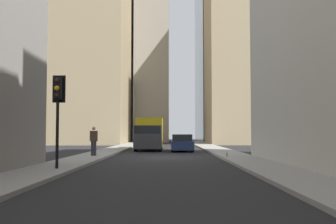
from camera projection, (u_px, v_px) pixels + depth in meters
The scene contains 11 objects.
ground_plane at pixel (164, 157), 24.88m from camera, with size 135.00×135.00×0.00m, color black.
sidewalk_right at pixel (92, 156), 24.90m from camera, with size 90.00×2.20×0.14m, color gray.
sidewalk_left at pixel (235, 156), 24.87m from camera, with size 90.00×2.20×0.14m, color gray.
building_left_far at pixel (243, 55), 55.07m from camera, with size 12.05×10.00×24.81m.
building_right_far at pixel (94, 41), 57.19m from camera, with size 16.99×10.50×29.47m.
church_spire at pixel (152, 29), 64.25m from camera, with size 6.01×6.01×35.39m.
delivery_truck at pixel (149, 134), 34.75m from camera, with size 6.46×2.25×2.84m.
sedan_navy at pixel (182, 143), 32.56m from camera, with size 4.30×1.78×1.42m.
traffic_light_foreground at pixel (58, 100), 15.74m from camera, with size 0.43×0.52×3.72m.
pedestrian at pixel (94, 140), 24.39m from camera, with size 0.26×0.44×1.79m.
discarded_bottle at pixel (227, 155), 23.48m from camera, with size 0.07×0.07×0.27m.
Camera 1 is at (-24.99, -0.36, 1.55)m, focal length 42.30 mm.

